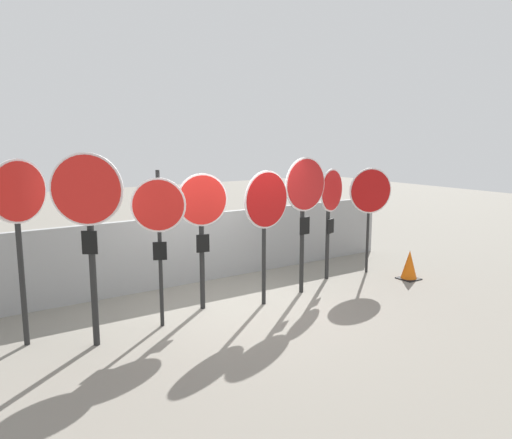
% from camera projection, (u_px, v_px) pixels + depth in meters
% --- Properties ---
extents(ground_plane, '(40.00, 40.00, 0.00)m').
position_uv_depth(ground_plane, '(236.00, 304.00, 8.48)').
color(ground_plane, gray).
extents(fence_back, '(9.72, 0.12, 1.34)m').
position_uv_depth(fence_back, '(193.00, 249.00, 9.66)').
color(fence_back, gray).
rests_on(fence_back, ground).
extents(stop_sign_0, '(0.77, 0.41, 2.54)m').
position_uv_depth(stop_sign_0, '(19.00, 211.00, 6.52)').
color(stop_sign_0, black).
rests_on(stop_sign_0, ground).
extents(stop_sign_1, '(0.81, 0.54, 2.63)m').
position_uv_depth(stop_sign_1, '(88.00, 212.00, 6.48)').
color(stop_sign_1, black).
rests_on(stop_sign_1, ground).
extents(stop_sign_2, '(0.73, 0.36, 2.35)m').
position_uv_depth(stop_sign_2, '(159.00, 217.00, 7.20)').
color(stop_sign_2, black).
rests_on(stop_sign_2, ground).
extents(stop_sign_3, '(0.84, 0.21, 2.25)m').
position_uv_depth(stop_sign_3, '(202.00, 215.00, 7.98)').
color(stop_sign_3, black).
rests_on(stop_sign_3, ground).
extents(stop_sign_4, '(0.95, 0.19, 2.28)m').
position_uv_depth(stop_sign_4, '(266.00, 208.00, 8.19)').
color(stop_sign_4, black).
rests_on(stop_sign_4, ground).
extents(stop_sign_5, '(0.95, 0.18, 2.47)m').
position_uv_depth(stop_sign_5, '(305.00, 198.00, 8.81)').
color(stop_sign_5, black).
rests_on(stop_sign_5, ground).
extents(stop_sign_6, '(0.80, 0.31, 2.20)m').
position_uv_depth(stop_sign_6, '(331.00, 202.00, 9.71)').
color(stop_sign_6, black).
rests_on(stop_sign_6, ground).
extents(stop_sign_7, '(0.89, 0.32, 2.19)m').
position_uv_depth(stop_sign_7, '(370.00, 196.00, 10.16)').
color(stop_sign_7, black).
rests_on(stop_sign_7, ground).
extents(traffic_cone_0, '(0.38, 0.38, 0.59)m').
position_uv_depth(traffic_cone_0, '(409.00, 265.00, 9.94)').
color(traffic_cone_0, black).
rests_on(traffic_cone_0, ground).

